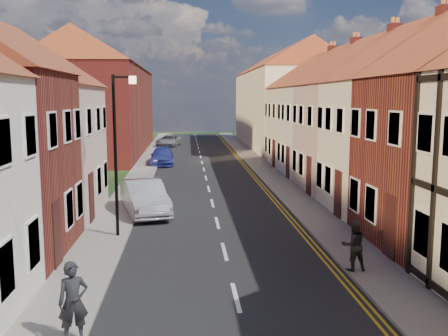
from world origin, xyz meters
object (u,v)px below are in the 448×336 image
object	(u,v)px
car_mid	(145,198)
pedestrian_left	(73,302)
pedestrian_right_b	(353,245)
lamppost	(118,145)
car_distant	(169,141)
car_far	(162,156)

from	to	relation	value
car_mid	pedestrian_left	world-z (taller)	pedestrian_left
pedestrian_left	pedestrian_right_b	size ratio (longest dim) A/B	1.12
lamppost	car_distant	bearing A→B (deg)	89.03
car_far	car_mid	bearing A→B (deg)	-91.44
lamppost	pedestrian_left	size ratio (longest dim) A/B	3.44
lamppost	car_distant	size ratio (longest dim) A/B	1.30
car_distant	pedestrian_left	distance (m)	44.58
car_distant	pedestrian_right_b	world-z (taller)	pedestrian_right_b
lamppost	car_far	world-z (taller)	lamppost
car_mid	car_far	distance (m)	17.12
car_mid	car_distant	distance (m)	32.33
car_distant	pedestrian_left	xyz separation A→B (m)	(-0.50, -44.58, 0.35)
car_mid	pedestrian_right_b	xyz separation A→B (m)	(6.90, -8.36, 0.13)
pedestrian_right_b	car_mid	bearing A→B (deg)	-55.95
lamppost	car_distant	world-z (taller)	lamppost
car_far	pedestrian_left	distance (m)	29.37
car_mid	car_distant	size ratio (longest dim) A/B	1.01
lamppost	car_distant	distance (m)	36.37
car_mid	pedestrian_left	bearing A→B (deg)	-107.00
car_mid	car_distant	bearing A→B (deg)	75.34
lamppost	car_far	size ratio (longest dim) A/B	1.32
car_far	car_distant	size ratio (longest dim) A/B	0.98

